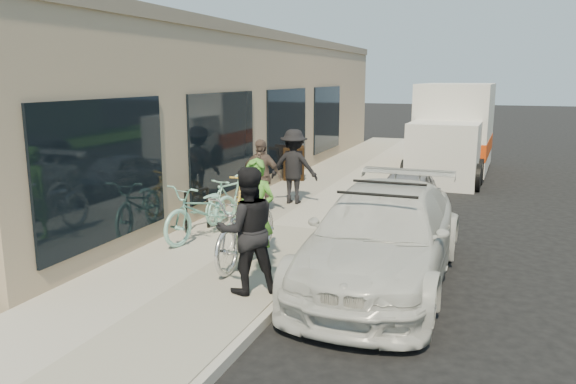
% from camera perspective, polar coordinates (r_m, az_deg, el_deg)
% --- Properties ---
extents(ground, '(120.00, 120.00, 0.00)m').
position_cam_1_polar(ground, '(7.88, 3.46, -10.94)').
color(ground, black).
rests_on(ground, ground).
extents(sidewalk, '(3.00, 34.00, 0.15)m').
position_cam_1_polar(sidewalk, '(11.17, -1.88, -3.68)').
color(sidewalk, '#A09B90').
rests_on(sidewalk, ground).
extents(curb, '(0.12, 34.00, 0.13)m').
position_cam_1_polar(curb, '(10.71, 5.85, -4.48)').
color(curb, '#A19D93').
rests_on(curb, ground).
extents(storefront, '(3.60, 20.00, 4.22)m').
position_cam_1_polar(storefront, '(16.69, -5.81, 8.45)').
color(storefront, tan).
rests_on(storefront, ground).
extents(bike_rack, '(0.26, 0.53, 0.81)m').
position_cam_1_polar(bike_rack, '(10.76, -9.23, -1.35)').
color(bike_rack, black).
rests_on(bike_rack, sidewalk).
extents(sandwich_board, '(0.75, 0.76, 0.96)m').
position_cam_1_polar(sandwich_board, '(15.79, 0.59, 2.92)').
color(sandwich_board, black).
rests_on(sandwich_board, sidewalk).
extents(sedan_white, '(2.01, 4.88, 1.45)m').
position_cam_1_polar(sedan_white, '(8.42, 9.58, -4.49)').
color(sedan_white, silver).
rests_on(sedan_white, ground).
extents(sedan_silver, '(1.33, 3.09, 1.04)m').
position_cam_1_polar(sedan_silver, '(12.45, 11.91, -0.24)').
color(sedan_silver, gray).
rests_on(sedan_silver, ground).
extents(moving_truck, '(2.33, 5.81, 2.82)m').
position_cam_1_polar(moving_truck, '(18.57, 16.43, 5.66)').
color(moving_truck, silver).
rests_on(moving_truck, ground).
extents(tandem_bike, '(0.76, 2.15, 1.12)m').
position_cam_1_polar(tandem_bike, '(8.82, -4.12, -3.58)').
color(tandem_bike, silver).
rests_on(tandem_bike, sidewalk).
extents(woman_rider, '(0.63, 0.44, 1.67)m').
position_cam_1_polar(woman_rider, '(8.59, -3.26, -2.11)').
color(woman_rider, '#4B9130').
rests_on(woman_rider, sidewalk).
extents(man_standing, '(1.06, 1.02, 1.72)m').
position_cam_1_polar(man_standing, '(7.52, -4.19, -3.90)').
color(man_standing, black).
rests_on(man_standing, sidewalk).
extents(cruiser_bike_a, '(0.80, 1.61, 0.93)m').
position_cam_1_polar(cruiser_bike_a, '(11.36, -5.79, -0.67)').
color(cruiser_bike_a, '#8ED3C2').
rests_on(cruiser_bike_a, sidewalk).
extents(cruiser_bike_b, '(1.07, 2.06, 1.03)m').
position_cam_1_polar(cruiser_bike_b, '(10.21, -8.60, -1.86)').
color(cruiser_bike_b, '#8ED3C2').
rests_on(cruiser_bike_b, sidewalk).
extents(cruiser_bike_c, '(0.89, 1.75, 1.01)m').
position_cam_1_polar(cruiser_bike_c, '(11.46, -4.40, -0.33)').
color(cruiser_bike_c, gold).
rests_on(cruiser_bike_c, sidewalk).
extents(bystander_a, '(1.15, 0.72, 1.71)m').
position_cam_1_polar(bystander_a, '(12.90, 0.60, 2.60)').
color(bystander_a, black).
rests_on(bystander_a, sidewalk).
extents(bystander_b, '(0.94, 0.40, 1.60)m').
position_cam_1_polar(bystander_b, '(11.93, -2.81, 1.59)').
color(bystander_b, brown).
rests_on(bystander_b, sidewalk).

